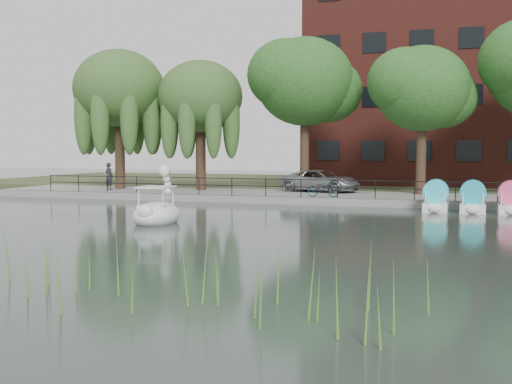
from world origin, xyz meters
The scene contains 15 objects.
ground_plane centered at (0.00, 0.00, 0.00)m, with size 120.00×120.00×0.00m, color #364340.
promenade centered at (0.00, 16.00, 0.20)m, with size 40.00×6.00×0.40m, color gray.
kerb centered at (0.00, 13.05, 0.20)m, with size 40.00×0.25×0.40m, color gray.
land_strip centered at (0.00, 30.00, 0.18)m, with size 60.00×22.00×0.36m, color #47512D.
railing centered at (0.00, 13.25, 1.15)m, with size 32.00×0.05×1.00m.
apartment_building centered at (7.00, 29.97, 9.36)m, with size 20.00×10.07×18.00m.
willow_left centered at (-13.00, 16.50, 6.87)m, with size 5.88×5.88×9.01m.
willow_mid centered at (-7.50, 17.00, 6.25)m, with size 5.32×5.32×8.15m.
broadleaf_center centered at (-1.00, 18.00, 7.06)m, with size 6.00×6.00×9.25m.
broadleaf_right centered at (6.00, 17.50, 6.39)m, with size 5.40×5.40×8.32m.
minivan centered at (0.10, 17.65, 1.17)m, with size 5.50×2.53×1.53m, color gray.
bicycle centered at (1.11, 13.76, 0.90)m, with size 1.72×0.60×1.00m, color gray.
pedestrian centered at (-13.00, 15.14, 1.39)m, with size 0.71×0.48×1.98m, color black.
swan_boat centered at (-3.50, 3.16, 0.52)m, with size 2.02×2.96×2.37m.
reed_bank centered at (2.00, -9.50, 0.60)m, with size 24.00×2.40×1.20m.
Camera 1 is at (8.60, -20.40, 3.10)m, focal length 45.00 mm.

